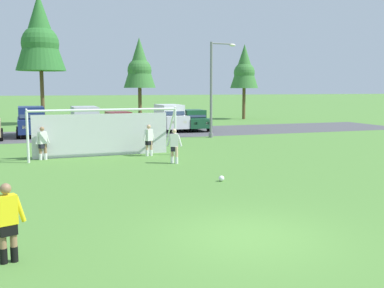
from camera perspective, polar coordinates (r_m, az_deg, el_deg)
The scene contains 17 objects.
ground_plane at distance 25.02m, azimuth -8.15°, elevation -1.01°, with size 400.00×400.00×0.00m, color #518438.
parking_lot_strip at distance 35.12m, azimuth -11.31°, elevation 1.26°, with size 52.00×8.40×0.01m, color #4C4C51.
soccer_ball at distance 17.06m, azimuth 3.76°, elevation -4.39°, with size 0.22×0.22×0.22m.
soccer_goal at distance 23.49m, azimuth -11.26°, elevation 1.56°, with size 7.48×2.20×2.57m.
referee at distance 9.84m, azimuth -22.44°, elevation -9.30°, with size 0.74×0.36×1.64m.
player_striker_near at distance 23.34m, azimuth -5.50°, elevation 0.48°, with size 0.70×0.41×1.64m.
player_midfield_center at distance 23.16m, azimuth -18.48°, elevation 0.09°, with size 0.70×0.41×1.64m.
player_defender_far at distance 20.94m, azimuth -2.27°, elevation -0.26°, with size 0.71×0.40×1.64m.
parked_car_slot_left at distance 34.94m, azimuth -19.75°, elevation 2.77°, with size 2.27×4.67×2.16m.
parked_car_slot_center_left at distance 33.93m, azimuth -13.44°, elevation 2.88°, with size 2.20×4.63×2.16m.
parked_car_slot_center at distance 34.58m, azimuth -9.30°, elevation 2.66°, with size 2.23×4.30×1.72m.
parked_car_slot_center_right at distance 37.04m, azimuth -2.86°, elevation 3.41°, with size 2.24×4.65×2.16m.
parked_car_slot_right at distance 37.38m, azimuth 0.19°, elevation 3.08°, with size 2.11×4.24×1.72m.
tree_mid_left at distance 45.92m, azimuth -18.79°, elevation 13.03°, with size 4.65×4.65×12.39m.
tree_center_back at distance 45.47m, azimuth -6.70°, elevation 10.00°, with size 3.18×3.18×8.49m.
tree_mid_right at distance 51.43m, azimuth 6.68°, elevation 9.60°, with size 3.15×3.15×8.41m.
street_lamp at distance 32.02m, azimuth 2.78°, elevation 7.09°, with size 2.00×0.32×6.73m.
Camera 1 is at (-4.60, -9.35, 3.52)m, focal length 41.92 mm.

